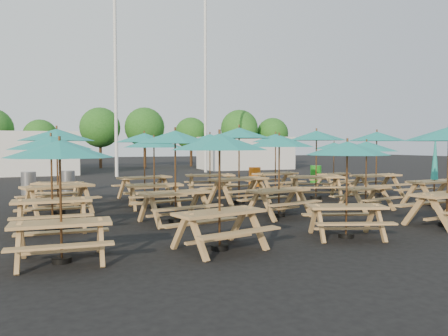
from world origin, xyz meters
name	(u,v)px	position (x,y,z in m)	size (l,w,h in m)	color
ground	(241,203)	(0.00, 0.00, 0.00)	(120.00, 120.00, 0.00)	black
picnic_unit_0	(60,157)	(-5.78, -5.60, 1.74)	(1.81, 1.81, 2.03)	#A17747
picnic_unit_1	(51,149)	(-5.88, -2.72, 1.85)	(1.86, 1.86, 2.15)	#A17747
picnic_unit_2	(57,140)	(-5.70, -0.12, 2.07)	(2.57, 2.57, 2.41)	#A17747
picnic_unit_3	(57,151)	(-5.64, 2.47, 1.74)	(2.17, 2.17, 2.03)	#A17747
picnic_unit_4	(219,149)	(-3.05, -5.75, 1.86)	(2.22, 2.22, 2.16)	#A17747
picnic_unit_5	(175,143)	(-3.01, -2.68, 1.99)	(2.32, 2.32, 2.31)	#A17747
picnic_unit_6	(154,147)	(-2.93, 0.00, 1.88)	(1.94, 1.94, 2.18)	#A17747
picnic_unit_7	(144,142)	(-2.72, 2.41, 2.05)	(2.48, 2.48, 2.39)	#A17747
picnic_unit_8	(347,154)	(-0.21, -5.77, 1.74)	(2.19, 2.19, 2.03)	#A17747
picnic_unit_9	(279,146)	(-0.19, -2.89, 1.90)	(2.28, 2.28, 2.21)	#A17747
picnic_unit_10	(239,138)	(-0.08, -0.02, 2.17)	(2.60, 2.60, 2.53)	#A17747
picnic_unit_11	(210,142)	(-0.12, 2.65, 2.04)	(2.39, 2.39, 2.38)	#A17747
picnic_unit_13	(366,151)	(2.75, -2.86, 1.77)	(2.08, 2.08, 2.06)	#A17747
picnic_unit_14	(316,140)	(2.97, 0.04, 2.12)	(2.69, 2.69, 2.47)	#A17747
picnic_unit_15	(276,142)	(2.65, 2.45, 2.07)	(2.44, 2.44, 2.41)	#A17747
picnic_unit_17	(435,175)	(5.54, -2.80, 0.97)	(2.00, 1.78, 2.37)	#A17747
picnic_unit_18	(377,140)	(5.55, -0.12, 2.11)	(2.19, 2.19, 2.45)	#A17747
picnic_unit_19	(334,149)	(5.71, 2.73, 1.77)	(2.20, 2.20, 2.06)	#A17747
waste_bin_0	(29,183)	(-6.64, 5.48, 0.45)	(0.55, 0.55, 0.89)	gray
waste_bin_1	(68,182)	(-5.19, 5.65, 0.45)	(0.55, 0.55, 0.89)	gray
waste_bin_2	(255,177)	(3.08, 5.24, 0.45)	(0.55, 0.55, 0.89)	orange
waste_bin_3	(316,174)	(6.74, 5.63, 0.45)	(0.55, 0.55, 0.89)	#1B8718
mast_0	(116,78)	(-2.00, 14.00, 6.00)	(0.20, 0.20, 12.00)	silver
mast_1	(205,87)	(4.50, 16.00, 6.00)	(0.20, 0.20, 12.00)	silver
event_tent_0	(12,153)	(-8.00, 18.00, 1.40)	(8.00, 4.00, 2.80)	silver
event_tent_1	(245,153)	(9.00, 19.00, 1.30)	(7.00, 4.00, 2.60)	silver
tree_2	(40,136)	(-6.39, 23.65, 2.62)	(2.59, 2.59, 3.93)	#382314
tree_3	(100,128)	(-1.75, 24.72, 3.41)	(3.36, 3.36, 5.09)	#382314
tree_4	(145,127)	(1.90, 24.26, 3.46)	(3.41, 3.41, 5.17)	#382314
tree_5	(191,134)	(6.22, 24.67, 2.97)	(2.94, 2.94, 4.45)	#382314
tree_6	(239,129)	(10.23, 22.90, 3.43)	(3.38, 3.38, 5.13)	#382314
tree_7	(272,134)	(13.63, 22.92, 2.99)	(2.95, 2.95, 4.48)	#382314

